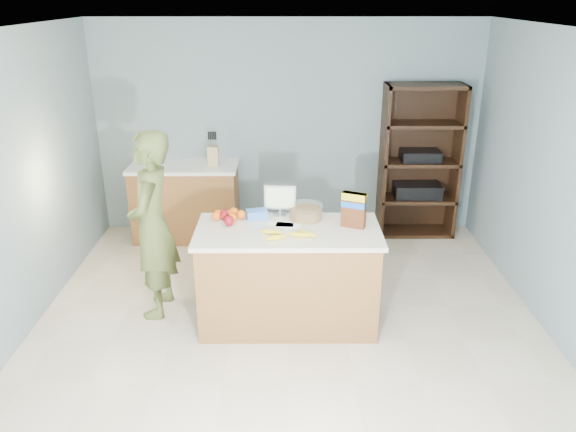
{
  "coord_description": "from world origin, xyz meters",
  "views": [
    {
      "loc": [
        -0.01,
        -4.03,
        2.75
      ],
      "look_at": [
        0.0,
        0.35,
        1.0
      ],
      "focal_mm": 35.0,
      "sensor_mm": 36.0,
      "label": 1
    }
  ],
  "objects_px": {
    "cereal_box": "(354,207)",
    "tv": "(280,199)",
    "counter_peninsula": "(288,280)",
    "shelving_unit": "(418,164)",
    "person": "(152,226)"
  },
  "relations": [
    {
      "from": "counter_peninsula",
      "to": "cereal_box",
      "type": "bearing_deg",
      "value": 5.49
    },
    {
      "from": "tv",
      "to": "cereal_box",
      "type": "relative_size",
      "value": 0.93
    },
    {
      "from": "counter_peninsula",
      "to": "person",
      "type": "height_order",
      "value": "person"
    },
    {
      "from": "counter_peninsula",
      "to": "tv",
      "type": "height_order",
      "value": "tv"
    },
    {
      "from": "shelving_unit",
      "to": "tv",
      "type": "distance_m",
      "value": 2.38
    },
    {
      "from": "shelving_unit",
      "to": "tv",
      "type": "bearing_deg",
      "value": -133.08
    },
    {
      "from": "counter_peninsula",
      "to": "tv",
      "type": "bearing_deg",
      "value": 102.41
    },
    {
      "from": "counter_peninsula",
      "to": "person",
      "type": "xyz_separation_m",
      "value": [
        -1.19,
        0.21,
        0.43
      ]
    },
    {
      "from": "cereal_box",
      "to": "tv",
      "type": "bearing_deg",
      "value": 157.0
    },
    {
      "from": "person",
      "to": "counter_peninsula",
      "type": "bearing_deg",
      "value": 81.12
    },
    {
      "from": "person",
      "to": "cereal_box",
      "type": "relative_size",
      "value": 5.6
    },
    {
      "from": "cereal_box",
      "to": "shelving_unit",
      "type": "bearing_deg",
      "value": 63.42
    },
    {
      "from": "shelving_unit",
      "to": "person",
      "type": "bearing_deg",
      "value": -146.13
    },
    {
      "from": "counter_peninsula",
      "to": "shelving_unit",
      "type": "distance_m",
      "value": 2.61
    },
    {
      "from": "counter_peninsula",
      "to": "tv",
      "type": "distance_m",
      "value": 0.72
    }
  ]
}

